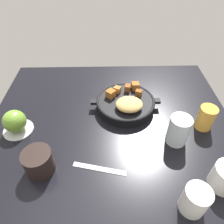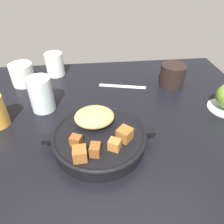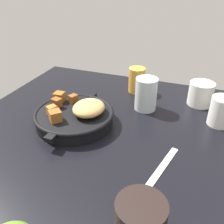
{
  "view_description": "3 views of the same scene",
  "coord_description": "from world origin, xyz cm",
  "px_view_note": "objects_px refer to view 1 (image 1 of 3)",
  "views": [
    {
      "loc": [
        1.01,
        53.81,
        57.09
      ],
      "look_at": [
        -0.24,
        0.4,
        6.3
      ],
      "focal_mm": 33.08,
      "sensor_mm": 36.0,
      "label": 1
    },
    {
      "loc": [
        -6.85,
        -47.05,
        39.81
      ],
      "look_at": [
        -1.81,
        -0.22,
        3.72
      ],
      "focal_mm": 34.09,
      "sensor_mm": 36.0,
      "label": 2
    },
    {
      "loc": [
        49.13,
        24.01,
        41.02
      ],
      "look_at": [
        -4.35,
        3.78,
        7.38
      ],
      "focal_mm": 40.05,
      "sensor_mm": 36.0,
      "label": 3
    }
  ],
  "objects_px": {
    "cast_iron_skillet": "(126,103)",
    "water_glass_tall": "(178,130)",
    "coffee_mug_dark": "(39,162)",
    "butter_knife": "(99,169)",
    "juice_glass_amber": "(206,118)",
    "white_creamer_pitcher": "(195,200)",
    "red_apple": "(15,121)"
  },
  "relations": [
    {
      "from": "white_creamer_pitcher",
      "to": "coffee_mug_dark",
      "type": "bearing_deg",
      "value": -16.52
    },
    {
      "from": "cast_iron_skillet",
      "to": "white_creamer_pitcher",
      "type": "distance_m",
      "value": 0.43
    },
    {
      "from": "red_apple",
      "to": "butter_knife",
      "type": "bearing_deg",
      "value": 150.74
    },
    {
      "from": "water_glass_tall",
      "to": "butter_knife",
      "type": "bearing_deg",
      "value": 22.12
    },
    {
      "from": "cast_iron_skillet",
      "to": "red_apple",
      "type": "distance_m",
      "value": 0.42
    },
    {
      "from": "butter_knife",
      "to": "coffee_mug_dark",
      "type": "bearing_deg",
      "value": 11.53
    },
    {
      "from": "juice_glass_amber",
      "to": "coffee_mug_dark",
      "type": "relative_size",
      "value": 1.03
    },
    {
      "from": "white_creamer_pitcher",
      "to": "juice_glass_amber",
      "type": "bearing_deg",
      "value": -114.22
    },
    {
      "from": "juice_glass_amber",
      "to": "red_apple",
      "type": "bearing_deg",
      "value": 0.15
    },
    {
      "from": "water_glass_tall",
      "to": "coffee_mug_dark",
      "type": "height_order",
      "value": "water_glass_tall"
    },
    {
      "from": "cast_iron_skillet",
      "to": "white_creamer_pitcher",
      "type": "relative_size",
      "value": 3.19
    },
    {
      "from": "cast_iron_skillet",
      "to": "butter_knife",
      "type": "xyz_separation_m",
      "value": [
        0.1,
        0.28,
        -0.03
      ]
    },
    {
      "from": "red_apple",
      "to": "white_creamer_pitcher",
      "type": "height_order",
      "value": "same"
    },
    {
      "from": "red_apple",
      "to": "water_glass_tall",
      "type": "xyz_separation_m",
      "value": [
        -0.56,
        0.06,
        0.01
      ]
    },
    {
      "from": "cast_iron_skillet",
      "to": "coffee_mug_dark",
      "type": "relative_size",
      "value": 3.15
    },
    {
      "from": "butter_knife",
      "to": "juice_glass_amber",
      "type": "xyz_separation_m",
      "value": [
        -0.38,
        -0.17,
        0.04
      ]
    },
    {
      "from": "cast_iron_skillet",
      "to": "water_glass_tall",
      "type": "xyz_separation_m",
      "value": [
        -0.16,
        0.17,
        0.03
      ]
    },
    {
      "from": "cast_iron_skillet",
      "to": "juice_glass_amber",
      "type": "relative_size",
      "value": 3.06
    },
    {
      "from": "juice_glass_amber",
      "to": "coffee_mug_dark",
      "type": "xyz_separation_m",
      "value": [
        0.56,
        0.17,
        -0.01
      ]
    },
    {
      "from": "juice_glass_amber",
      "to": "coffee_mug_dark",
      "type": "height_order",
      "value": "juice_glass_amber"
    },
    {
      "from": "butter_knife",
      "to": "coffee_mug_dark",
      "type": "relative_size",
      "value": 1.93
    },
    {
      "from": "cast_iron_skillet",
      "to": "water_glass_tall",
      "type": "height_order",
      "value": "water_glass_tall"
    },
    {
      "from": "water_glass_tall",
      "to": "juice_glass_amber",
      "type": "xyz_separation_m",
      "value": [
        -0.12,
        -0.06,
        -0.01
      ]
    },
    {
      "from": "butter_knife",
      "to": "white_creamer_pitcher",
      "type": "relative_size",
      "value": 1.95
    },
    {
      "from": "water_glass_tall",
      "to": "coffee_mug_dark",
      "type": "bearing_deg",
      "value": 12.94
    },
    {
      "from": "cast_iron_skillet",
      "to": "juice_glass_amber",
      "type": "xyz_separation_m",
      "value": [
        -0.28,
        0.11,
        0.02
      ]
    },
    {
      "from": "coffee_mug_dark",
      "to": "juice_glass_amber",
      "type": "bearing_deg",
      "value": -163.54
    },
    {
      "from": "butter_knife",
      "to": "white_creamer_pitcher",
      "type": "height_order",
      "value": "white_creamer_pitcher"
    },
    {
      "from": "red_apple",
      "to": "water_glass_tall",
      "type": "height_order",
      "value": "water_glass_tall"
    },
    {
      "from": "water_glass_tall",
      "to": "coffee_mug_dark",
      "type": "xyz_separation_m",
      "value": [
        0.44,
        0.1,
        -0.01
      ]
    },
    {
      "from": "water_glass_tall",
      "to": "coffee_mug_dark",
      "type": "relative_size",
      "value": 1.2
    },
    {
      "from": "butter_knife",
      "to": "white_creamer_pitcher",
      "type": "bearing_deg",
      "value": 167.02
    }
  ]
}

